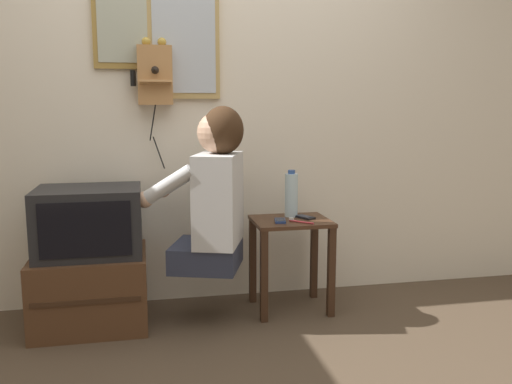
{
  "coord_description": "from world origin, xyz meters",
  "views": [
    {
      "loc": [
        -0.42,
        -2.2,
        1.2
      ],
      "look_at": [
        0.19,
        0.75,
        0.73
      ],
      "focal_mm": 38.0,
      "sensor_mm": 36.0,
      "label": 1
    }
  ],
  "objects_px": {
    "television": "(89,221)",
    "framed_picture": "(127,25)",
    "cell_phone_spare": "(305,217)",
    "wall_mirror": "(184,41)",
    "wall_phone_antique": "(155,75)",
    "toothbrush": "(299,221)",
    "person": "(214,192)",
    "water_bottle": "(291,195)",
    "cell_phone_held": "(280,221)"
  },
  "relations": [
    {
      "from": "person",
      "to": "toothbrush",
      "type": "xyz_separation_m",
      "value": [
        0.49,
        -0.0,
        -0.19
      ]
    },
    {
      "from": "cell_phone_held",
      "to": "cell_phone_spare",
      "type": "bearing_deg",
      "value": 32.81
    },
    {
      "from": "person",
      "to": "toothbrush",
      "type": "bearing_deg",
      "value": -71.62
    },
    {
      "from": "television",
      "to": "cell_phone_held",
      "type": "distance_m",
      "value": 1.06
    },
    {
      "from": "television",
      "to": "toothbrush",
      "type": "height_order",
      "value": "television"
    },
    {
      "from": "cell_phone_held",
      "to": "water_bottle",
      "type": "distance_m",
      "value": 0.21
    },
    {
      "from": "cell_phone_spare",
      "to": "person",
      "type": "bearing_deg",
      "value": 162.67
    },
    {
      "from": "person",
      "to": "toothbrush",
      "type": "relative_size",
      "value": 7.51
    },
    {
      "from": "person",
      "to": "framed_picture",
      "type": "distance_m",
      "value": 1.1
    },
    {
      "from": "cell_phone_spare",
      "to": "wall_mirror",
      "type": "bearing_deg",
      "value": 129.12
    },
    {
      "from": "person",
      "to": "television",
      "type": "bearing_deg",
      "value": 101.31
    },
    {
      "from": "framed_picture",
      "to": "cell_phone_spare",
      "type": "distance_m",
      "value": 1.52
    },
    {
      "from": "wall_phone_antique",
      "to": "cell_phone_held",
      "type": "relative_size",
      "value": 5.66
    },
    {
      "from": "framed_picture",
      "to": "toothbrush",
      "type": "distance_m",
      "value": 1.5
    },
    {
      "from": "wall_phone_antique",
      "to": "wall_mirror",
      "type": "xyz_separation_m",
      "value": [
        0.18,
        0.04,
        0.2
      ]
    },
    {
      "from": "person",
      "to": "wall_mirror",
      "type": "relative_size",
      "value": 1.33
    },
    {
      "from": "water_bottle",
      "to": "television",
      "type": "bearing_deg",
      "value": -175.65
    },
    {
      "from": "person",
      "to": "water_bottle",
      "type": "bearing_deg",
      "value": -51.58
    },
    {
      "from": "wall_mirror",
      "to": "framed_picture",
      "type": "bearing_deg",
      "value": 179.44
    },
    {
      "from": "framed_picture",
      "to": "cell_phone_spare",
      "type": "xyz_separation_m",
      "value": [
        0.99,
        -0.28,
        -1.11
      ]
    },
    {
      "from": "cell_phone_spare",
      "to": "toothbrush",
      "type": "bearing_deg",
      "value": -148.53
    },
    {
      "from": "person",
      "to": "wall_mirror",
      "type": "bearing_deg",
      "value": 35.71
    },
    {
      "from": "framed_picture",
      "to": "water_bottle",
      "type": "height_order",
      "value": "framed_picture"
    },
    {
      "from": "framed_picture",
      "to": "wall_mirror",
      "type": "bearing_deg",
      "value": -0.56
    },
    {
      "from": "cell_phone_held",
      "to": "water_bottle",
      "type": "xyz_separation_m",
      "value": [
        0.1,
        0.13,
        0.13
      ]
    },
    {
      "from": "wall_mirror",
      "to": "cell_phone_spare",
      "type": "bearing_deg",
      "value": -22.33
    },
    {
      "from": "toothbrush",
      "to": "television",
      "type": "bearing_deg",
      "value": 130.05
    },
    {
      "from": "toothbrush",
      "to": "cell_phone_spare",
      "type": "bearing_deg",
      "value": 14.47
    },
    {
      "from": "wall_phone_antique",
      "to": "person",
      "type": "bearing_deg",
      "value": -49.54
    },
    {
      "from": "television",
      "to": "framed_picture",
      "type": "relative_size",
      "value": 1.12
    },
    {
      "from": "cell_phone_spare",
      "to": "water_bottle",
      "type": "bearing_deg",
      "value": 106.58
    },
    {
      "from": "person",
      "to": "cell_phone_spare",
      "type": "height_order",
      "value": "person"
    },
    {
      "from": "television",
      "to": "framed_picture",
      "type": "bearing_deg",
      "value": 52.64
    },
    {
      "from": "wall_mirror",
      "to": "cell_phone_held",
      "type": "relative_size",
      "value": 5.04
    },
    {
      "from": "person",
      "to": "water_bottle",
      "type": "xyz_separation_m",
      "value": [
        0.49,
        0.17,
        -0.06
      ]
    },
    {
      "from": "television",
      "to": "wall_phone_antique",
      "type": "height_order",
      "value": "wall_phone_antique"
    },
    {
      "from": "wall_phone_antique",
      "to": "toothbrush",
      "type": "relative_size",
      "value": 6.34
    },
    {
      "from": "cell_phone_spare",
      "to": "wall_phone_antique",
      "type": "bearing_deg",
      "value": 135.96
    },
    {
      "from": "framed_picture",
      "to": "toothbrush",
      "type": "bearing_deg",
      "value": -22.82
    },
    {
      "from": "television",
      "to": "cell_phone_spare",
      "type": "height_order",
      "value": "television"
    },
    {
      "from": "framed_picture",
      "to": "cell_phone_held",
      "type": "xyz_separation_m",
      "value": [
        0.83,
        -0.34,
        -1.11
      ]
    },
    {
      "from": "framed_picture",
      "to": "cell_phone_held",
      "type": "bearing_deg",
      "value": -22.58
    },
    {
      "from": "toothbrush",
      "to": "water_bottle",
      "type": "bearing_deg",
      "value": 44.71
    },
    {
      "from": "wall_phone_antique",
      "to": "television",
      "type": "bearing_deg",
      "value": -145.7
    },
    {
      "from": "person",
      "to": "framed_picture",
      "type": "height_order",
      "value": "framed_picture"
    },
    {
      "from": "person",
      "to": "cell_phone_spare",
      "type": "xyz_separation_m",
      "value": [
        0.55,
        0.11,
        -0.19
      ]
    },
    {
      "from": "framed_picture",
      "to": "water_bottle",
      "type": "relative_size",
      "value": 1.76
    },
    {
      "from": "water_bottle",
      "to": "toothbrush",
      "type": "relative_size",
      "value": 2.35
    },
    {
      "from": "person",
      "to": "wall_mirror",
      "type": "xyz_separation_m",
      "value": [
        -0.12,
        0.39,
        0.84
      ]
    },
    {
      "from": "water_bottle",
      "to": "toothbrush",
      "type": "xyz_separation_m",
      "value": [
        0.0,
        -0.18,
        -0.13
      ]
    }
  ]
}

